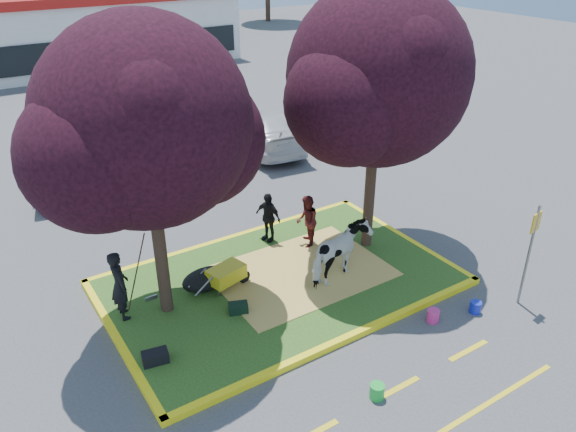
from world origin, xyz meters
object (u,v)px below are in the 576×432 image
wheelbarrow (227,274)px  bucket_pink (433,316)px  calf (206,279)px  car_silver (57,167)px  handler (120,285)px  sign_post (531,245)px  bucket_green (377,391)px  cow (341,254)px  bucket_blue (475,307)px

wheelbarrow → bucket_pink: 4.84m
calf → bucket_pink: bearing=-37.5°
calf → car_silver: size_ratio=0.28×
handler → bucket_pink: size_ratio=5.53×
calf → handler: bearing=-173.8°
sign_post → calf: bearing=135.2°
bucket_green → calf: bearing=104.1°
cow → bucket_blue: (1.92, -2.61, -0.73)m
wheelbarrow → bucket_green: wheelbarrow is taller
bucket_green → bucket_pink: (2.57, 1.07, -0.00)m
handler → calf: bearing=-89.1°
calf → car_silver: car_silver is taller
cow → car_silver: (-4.37, 9.80, -0.15)m
bucket_pink → bucket_blue: (1.06, -0.29, -0.01)m
cow → bucket_blue: size_ratio=6.09×
bucket_pink → bucket_blue: bucket_pink is taller
wheelbarrow → bucket_pink: wheelbarrow is taller
bucket_pink → calf: bearing=135.3°
calf → handler: (-2.01, 0.03, 0.56)m
handler → car_silver: 8.37m
car_silver → handler: bearing=99.7°
bucket_pink → car_silver: size_ratio=0.07×
bucket_blue → car_silver: bearing=116.9°
cow → car_silver: 10.73m
bucket_green → bucket_blue: bucket_green is taller
cow → bucket_green: cow is taller
bucket_pink → bucket_blue: 1.10m
handler → bucket_pink: bearing=-121.2°
wheelbarrow → bucket_green: (0.80, -4.52, -0.41)m
cow → bucket_pink: cow is taller
calf → bucket_blue: bearing=-32.7°
bucket_green → car_silver: (-2.66, 13.18, 0.57)m
handler → bucket_blue: bearing=-118.8°
cow → calf: 3.28m
bucket_blue → car_silver: size_ratio=0.06×
bucket_blue → cow: bearing=126.3°
wheelbarrow → bucket_pink: bearing=-60.3°
calf → sign_post: sign_post is taller
handler → bucket_pink: (5.79, -3.77, -0.82)m
car_silver → bucket_blue: bearing=130.4°
sign_post → bucket_blue: bearing=156.2°
cow → sign_post: size_ratio=0.67×
bucket_green → car_silver: size_ratio=0.07×
handler → bucket_blue: 8.01m
wheelbarrow → bucket_green: bearing=-94.6°
bucket_green → sign_post: bearing=5.6°
calf → wheelbarrow: bearing=-27.5°
calf → bucket_blue: (4.84, -4.03, -0.27)m
cow → wheelbarrow: size_ratio=1.08×
cow → calf: bearing=46.3°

